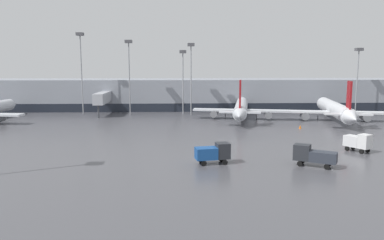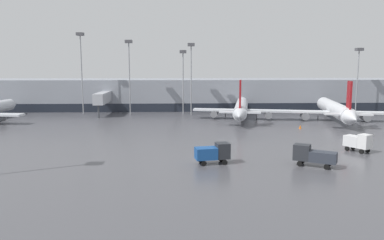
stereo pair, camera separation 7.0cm
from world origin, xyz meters
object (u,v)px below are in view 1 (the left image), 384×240
apron_light_mast_3 (183,63)px  apron_light_mast_5 (129,57)px  service_truck_0 (313,155)px  apron_light_mast_1 (81,52)px  apron_light_mast_0 (191,59)px  service_truck_3 (213,152)px  apron_light_mast_2 (358,62)px  service_truck_1 (358,142)px  parked_jet_0 (335,110)px  parked_jet_2 (241,108)px  traffic_cone_0 (300,127)px

apron_light_mast_3 → apron_light_mast_5: size_ratio=0.87×
service_truck_0 → apron_light_mast_1: size_ratio=0.26×
service_truck_0 → apron_light_mast_0: apron_light_mast_0 is taller
service_truck_3 → apron_light_mast_2: (44.68, 53.10, 12.55)m
service_truck_1 → apron_light_mast_5: 62.02m
parked_jet_0 → apron_light_mast_3: bearing=79.2°
apron_light_mast_0 → apron_light_mast_3: 2.74m
apron_light_mast_0 → service_truck_3: bearing=-88.5°
service_truck_3 → apron_light_mast_2: size_ratio=0.27×
parked_jet_2 → apron_light_mast_0: size_ratio=1.77×
traffic_cone_0 → parked_jet_2: bearing=126.2°
parked_jet_2 → apron_light_mast_0: apron_light_mast_0 is taller
parked_jet_0 → service_truck_3: bearing=149.9°
apron_light_mast_1 → apron_light_mast_2: size_ratio=1.22×
traffic_cone_0 → apron_light_mast_3: 36.91m
service_truck_0 → traffic_cone_0: size_ratio=7.10×
parked_jet_2 → apron_light_mast_2: (34.09, 11.72, 11.36)m
parked_jet_0 → service_truck_1: bearing=173.5°
apron_light_mast_0 → apron_light_mast_2: apron_light_mast_0 is taller
apron_light_mast_2 → service_truck_1: bearing=-115.0°
apron_light_mast_5 → apron_light_mast_2: bearing=1.8°
traffic_cone_0 → apron_light_mast_2: bearing=47.0°
apron_light_mast_3 → apron_light_mast_2: bearing=1.4°
service_truck_0 → apron_light_mast_1: apron_light_mast_1 is taller
service_truck_3 → apron_light_mast_1: 62.64m
service_truck_1 → service_truck_3: service_truck_1 is taller
parked_jet_0 → apron_light_mast_3: size_ratio=2.09×
parked_jet_0 → service_truck_3: size_ratio=7.36×
apron_light_mast_0 → apron_light_mast_1: size_ratio=0.87×
traffic_cone_0 → apron_light_mast_5: 47.62m
apron_light_mast_3 → parked_jet_2: bearing=-36.8°
parked_jet_2 → apron_light_mast_2: size_ratio=1.87×
parked_jet_0 → parked_jet_2: size_ratio=1.07×
parked_jet_2 → service_truck_1: size_ratio=7.88×
parked_jet_2 → traffic_cone_0: bearing=-133.0°
service_truck_0 → service_truck_1: 12.73m
traffic_cone_0 → apron_light_mast_3: size_ratio=0.05×
traffic_cone_0 → apron_light_mast_2: 37.64m
service_truck_0 → traffic_cone_0: bearing=-75.1°
parked_jet_0 → apron_light_mast_0: apron_light_mast_0 is taller
traffic_cone_0 → apron_light_mast_1: 59.43m
service_truck_0 → apron_light_mast_2: 64.60m
parked_jet_2 → apron_light_mast_0: bearing=62.9°
apron_light_mast_3 → traffic_cone_0: bearing=-45.2°
apron_light_mast_0 → parked_jet_2: bearing=-37.9°
apron_light_mast_2 → apron_light_mast_1: bearing=-179.6°
service_truck_0 → apron_light_mast_1: (-43.53, 54.29, 15.19)m
parked_jet_0 → parked_jet_2: bearing=91.5°
service_truck_0 → apron_light_mast_5: apron_light_mast_5 is taller
apron_light_mast_1 → parked_jet_2: bearing=-15.2°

